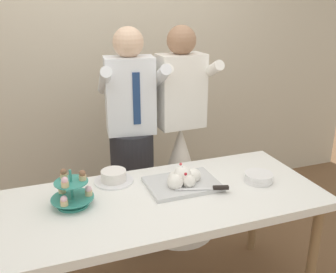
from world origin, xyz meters
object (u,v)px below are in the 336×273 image
Objects in this scene: main_cake_tray at (183,180)px; person_groom at (133,154)px; cupcake_stand at (72,192)px; plate_stack at (259,177)px; round_cake at (114,177)px; person_bride at (180,167)px; dessert_table at (166,207)px.

person_groom is (-0.13, 0.65, -0.07)m from main_cake_tray.
plate_stack is (1.10, -0.10, -0.05)m from cupcake_stand.
round_cake is at bearing 159.79° from plate_stack.
plate_stack is at bearing -74.64° from person_bride.
dessert_table is 0.84m from person_bride.
cupcake_stand is at bearing -128.00° from person_groom.
main_cake_tray reaches higher than plate_stack.
person_bride reaches higher than main_cake_tray.
main_cake_tray reaches higher than round_cake.
plate_stack is 0.82m from person_bride.
person_bride reaches higher than plate_stack.
round_cake reaches higher than plate_stack.
cupcake_stand is 1.11m from plate_stack.
cupcake_stand is 0.14× the size of person_groom.
dessert_table is 4.19× the size of main_cake_tray.
person_groom is at bearing 179.94° from person_bride.
round_cake reaches higher than dessert_table.
person_groom is (0.24, 0.45, -0.06)m from round_cake.
dessert_table is 0.54m from cupcake_stand.
main_cake_tray is 0.67m from person_groom.
person_groom is 0.41m from person_bride.
plate_stack is (0.46, -0.11, -0.01)m from main_cake_tray.
round_cake is 0.80m from person_bride.
dessert_table is 1.08× the size of person_groom.
cupcake_stand reaches higher than dessert_table.
main_cake_tray is (0.14, 0.08, 0.11)m from dessert_table.
main_cake_tray is 0.26× the size of person_bride.
round_cake is (0.27, 0.20, -0.05)m from cupcake_stand.
cupcake_stand is 0.65m from main_cake_tray.
cupcake_stand is (-0.51, 0.08, 0.15)m from dessert_table.
person_bride is (0.25, 0.65, -0.23)m from main_cake_tray.
dessert_table is 0.19m from main_cake_tray.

